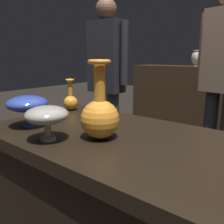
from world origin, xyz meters
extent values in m
cube|color=black|center=(0.00, 0.00, 0.78)|extent=(1.20, 0.64, 0.05)
sphere|color=orange|center=(-0.06, -0.07, 0.87)|extent=(0.15, 0.15, 0.15)
cylinder|color=orange|center=(-0.06, -0.07, 1.01)|extent=(0.04, 0.04, 0.15)
torus|color=orange|center=(-0.06, -0.07, 1.09)|extent=(0.08, 0.08, 0.02)
cylinder|color=#2D429E|center=(-0.41, -0.16, 0.81)|extent=(0.06, 0.06, 0.01)
cylinder|color=#2D429E|center=(-0.41, -0.16, 0.84)|extent=(0.03, 0.03, 0.06)
ellipsoid|color=#2D429E|center=(-0.41, -0.16, 0.90)|extent=(0.18, 0.18, 0.07)
cylinder|color=gray|center=(-0.19, -0.21, 0.81)|extent=(0.06, 0.06, 0.01)
cylinder|color=gray|center=(-0.19, -0.21, 0.84)|extent=(0.02, 0.02, 0.05)
ellipsoid|color=gray|center=(-0.19, -0.21, 0.90)|extent=(0.16, 0.16, 0.07)
sphere|color=orange|center=(-0.52, 0.19, 0.84)|extent=(0.08, 0.08, 0.08)
cylinder|color=orange|center=(-0.52, 0.19, 0.93)|extent=(0.03, 0.03, 0.10)
torus|color=orange|center=(-0.52, 0.19, 0.97)|extent=(0.05, 0.05, 0.01)
cylinder|color=silver|center=(-0.52, 2.15, 1.00)|extent=(0.07, 0.07, 0.02)
ellipsoid|color=silver|center=(-0.52, 2.15, 1.09)|extent=(0.11, 0.11, 0.17)
cylinder|color=silver|center=(-0.52, 2.15, 1.17)|extent=(0.09, 0.09, 0.01)
cylinder|color=#232328|center=(-0.07, 1.37, 0.41)|extent=(0.11, 0.11, 0.82)
cylinder|color=#846B56|center=(-0.19, 1.40, 1.18)|extent=(0.07, 0.07, 0.55)
cylinder|color=#333847|center=(-0.82, 0.96, 0.39)|extent=(0.11, 0.11, 0.79)
cylinder|color=#333847|center=(-0.97, 0.96, 0.39)|extent=(0.11, 0.11, 0.79)
cube|color=#232328|center=(-0.90, 0.96, 1.10)|extent=(0.32, 0.18, 0.62)
sphere|color=brown|center=(-0.90, 0.96, 1.50)|extent=(0.18, 0.18, 0.18)
cylinder|color=#232328|center=(-0.70, 0.96, 1.13)|extent=(0.07, 0.07, 0.53)
cylinder|color=#232328|center=(-1.10, 0.96, 1.13)|extent=(0.07, 0.07, 0.53)
camera|label=1|loc=(0.52, -0.72, 1.10)|focal=38.33mm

